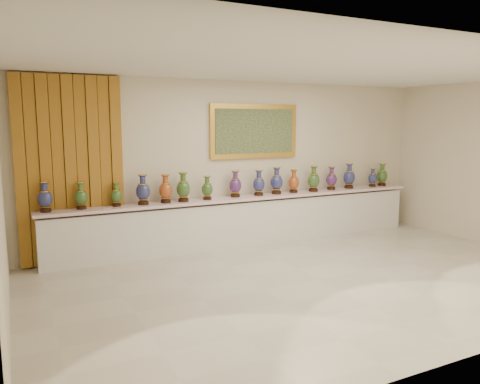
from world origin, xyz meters
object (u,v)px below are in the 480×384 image
object	(u,v)px
vase_0	(45,198)
vase_1	(81,197)
counter	(247,221)
vase_2	(116,196)

from	to	relation	value
vase_0	vase_1	size ratio (longest dim) A/B	1.10
counter	vase_0	size ratio (longest dim) A/B	15.49
vase_1	vase_2	world-z (taller)	vase_1
counter	vase_2	size ratio (longest dim) A/B	18.55
counter	vase_0	xyz separation A→B (m)	(-3.44, -0.02, 0.67)
counter	vase_0	world-z (taller)	vase_0
counter	vase_1	bearing A→B (deg)	-179.88
vase_1	counter	bearing A→B (deg)	0.12
vase_1	vase_2	distance (m)	0.55
vase_0	vase_2	xyz separation A→B (m)	(1.07, 0.02, -0.03)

